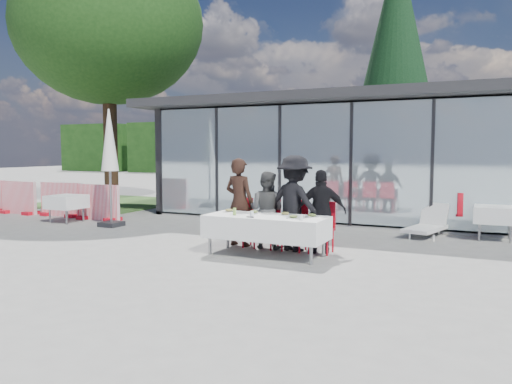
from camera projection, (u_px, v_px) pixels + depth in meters
ground at (243, 253)px, 9.52m from camera, size 90.00×90.00×0.00m
pavilion at (415, 144)px, 15.83m from camera, size 14.80×8.80×3.44m
treeline at (396, 147)px, 35.40m from camera, size 62.50×2.00×4.40m
dining_table at (266, 227)px, 9.22m from camera, size 2.26×0.96×0.75m
diner_a at (239, 202)px, 10.19m from camera, size 0.74×0.74×1.80m
diner_chair_a at (241, 219)px, 10.28m from camera, size 0.44×0.44×0.97m
diner_b at (267, 210)px, 9.94m from camera, size 0.78×0.78×1.54m
diner_chair_b at (268, 221)px, 10.02m from camera, size 0.44×0.44×0.97m
diner_c at (294, 203)px, 9.67m from camera, size 1.50×1.50×1.86m
diner_chair_c at (296, 223)px, 9.77m from camera, size 0.44×0.44×0.97m
diner_d at (322, 212)px, 9.45m from camera, size 1.19×1.19×1.59m
diner_chair_d at (323, 225)px, 9.54m from camera, size 0.44×0.44×0.97m
plate_a at (229, 211)px, 9.73m from camera, size 0.25×0.25×0.07m
plate_b at (254, 212)px, 9.50m from camera, size 0.25×0.25×0.07m
plate_c at (285, 214)px, 9.24m from camera, size 0.25×0.25×0.07m
plate_d at (312, 216)px, 8.99m from camera, size 0.25×0.25×0.07m
plate_extra at (293, 217)px, 8.81m from camera, size 0.25×0.25×0.07m
juice_bottle at (235, 212)px, 9.28m from camera, size 0.06×0.06×0.14m
drinking_glasses at (276, 215)px, 8.87m from camera, size 1.05×0.14×0.10m
folded_eyeglasses at (250, 217)px, 8.97m from camera, size 0.14×0.03×0.01m
spare_table_left at (66, 202)px, 13.53m from camera, size 0.86×0.86×0.74m
spare_table_right at (495, 215)px, 10.86m from camera, size 0.86×0.86×0.74m
spare_chair_b at (464, 211)px, 11.64m from camera, size 0.61×0.61×0.97m
market_umbrella at (110, 148)px, 12.67m from camera, size 0.50×0.50×3.00m
construction_barriers at (21, 200)px, 15.39m from camera, size 7.80×0.60×1.00m
lounger at (428, 224)px, 11.44m from camera, size 0.92×1.44×0.72m
deciduous_tree at (108, 25)px, 18.01m from camera, size 7.04×6.40×9.38m
conifer_tree at (396, 52)px, 20.51m from camera, size 4.00×4.00×10.50m
grass_patch at (112, 203)px, 18.55m from camera, size 5.00×5.00×0.02m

